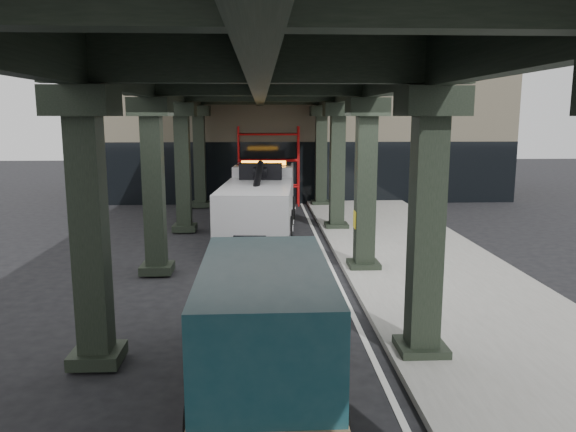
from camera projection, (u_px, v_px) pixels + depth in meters
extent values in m
plane|color=black|center=(277.00, 294.00, 14.40)|extent=(90.00, 90.00, 0.00)
cube|color=gray|center=(427.00, 268.00, 16.56)|extent=(5.00, 40.00, 0.15)
cube|color=silver|center=(333.00, 272.00, 16.44)|extent=(0.12, 38.00, 0.01)
cube|color=black|center=(426.00, 228.00, 10.15)|extent=(0.55, 0.55, 5.00)
cube|color=black|center=(432.00, 102.00, 9.75)|extent=(1.10, 1.10, 0.50)
cube|color=black|center=(421.00, 349.00, 10.55)|extent=(0.90, 0.90, 0.24)
cube|color=black|center=(365.00, 187.00, 16.05)|extent=(0.55, 0.55, 5.00)
cube|color=black|center=(367.00, 107.00, 15.65)|extent=(1.10, 1.10, 0.50)
cube|color=black|center=(363.00, 265.00, 16.45)|extent=(0.90, 0.90, 0.24)
cube|color=black|center=(337.00, 168.00, 21.95)|extent=(0.55, 0.55, 5.00)
cube|color=black|center=(338.00, 110.00, 21.55)|extent=(1.10, 1.10, 0.50)
cube|color=black|center=(336.00, 226.00, 22.35)|extent=(0.90, 0.90, 0.24)
cube|color=black|center=(321.00, 157.00, 27.85)|extent=(0.55, 0.55, 5.00)
cube|color=black|center=(321.00, 111.00, 27.45)|extent=(1.10, 1.10, 0.50)
cube|color=black|center=(321.00, 203.00, 28.25)|extent=(0.90, 0.90, 0.24)
cube|color=black|center=(90.00, 231.00, 9.86)|extent=(0.55, 0.55, 5.00)
cube|color=black|center=(82.00, 101.00, 9.47)|extent=(1.10, 1.10, 0.50)
cube|color=black|center=(98.00, 355.00, 10.27)|extent=(0.90, 0.90, 0.24)
cube|color=black|center=(154.00, 188.00, 15.76)|extent=(0.55, 0.55, 5.00)
cube|color=black|center=(150.00, 107.00, 15.37)|extent=(1.10, 1.10, 0.50)
cube|color=black|center=(157.00, 268.00, 16.17)|extent=(0.90, 0.90, 0.24)
cube|color=black|center=(183.00, 169.00, 21.66)|extent=(0.55, 0.55, 5.00)
cube|color=black|center=(181.00, 109.00, 21.27)|extent=(1.10, 1.10, 0.50)
cube|color=black|center=(185.00, 227.00, 22.07)|extent=(0.90, 0.90, 0.24)
cube|color=black|center=(200.00, 157.00, 27.56)|extent=(0.55, 0.55, 5.00)
cube|color=black|center=(198.00, 111.00, 27.17)|extent=(1.10, 1.10, 0.50)
cube|color=black|center=(201.00, 204.00, 27.97)|extent=(0.90, 0.90, 0.24)
cube|color=black|center=(368.00, 78.00, 15.51)|extent=(0.35, 32.00, 1.10)
cube|color=black|center=(149.00, 77.00, 15.23)|extent=(0.35, 32.00, 1.10)
cube|color=black|center=(260.00, 77.00, 15.37)|extent=(0.35, 32.00, 1.10)
cube|color=black|center=(259.00, 51.00, 15.25)|extent=(7.40, 32.00, 0.30)
cube|color=#C6B793|center=(301.00, 125.00, 33.45)|extent=(22.00, 10.00, 8.00)
cylinder|color=red|center=(239.00, 166.00, 28.63)|extent=(0.08, 0.08, 4.00)
cylinder|color=red|center=(239.00, 167.00, 27.84)|extent=(0.08, 0.08, 4.00)
cylinder|color=red|center=(298.00, 166.00, 28.77)|extent=(0.08, 0.08, 4.00)
cylinder|color=red|center=(299.00, 167.00, 27.98)|extent=(0.08, 0.08, 4.00)
cylinder|color=red|center=(269.00, 185.00, 28.87)|extent=(3.00, 0.08, 0.08)
cylinder|color=red|center=(268.00, 160.00, 28.64)|extent=(3.00, 0.08, 0.08)
cylinder|color=red|center=(268.00, 134.00, 28.42)|extent=(3.00, 0.08, 0.08)
cube|color=black|center=(259.00, 218.00, 21.13)|extent=(1.61, 7.69, 0.25)
cube|color=white|center=(264.00, 187.00, 23.54)|extent=(2.58, 2.62, 1.83)
cube|color=white|center=(266.00, 195.00, 24.68)|extent=(2.44, 0.90, 0.92)
cube|color=black|center=(265.00, 174.00, 23.70)|extent=(2.34, 1.50, 0.87)
cube|color=white|center=(257.00, 206.00, 19.86)|extent=(2.83, 5.27, 1.43)
cube|color=orange|center=(264.00, 163.00, 23.16)|extent=(1.85, 0.43, 0.16)
cube|color=black|center=(261.00, 171.00, 21.69)|extent=(1.67, 0.74, 0.61)
cylinder|color=black|center=(257.00, 184.00, 19.93)|extent=(0.52, 3.57, 1.37)
cube|color=black|center=(250.00, 251.00, 17.49)|extent=(0.42, 1.44, 0.18)
cube|color=black|center=(247.00, 258.00, 16.80)|extent=(1.64, 0.38, 0.18)
cylinder|color=black|center=(239.00, 209.00, 24.05)|extent=(0.44, 1.14, 1.12)
cylinder|color=silver|center=(239.00, 209.00, 24.05)|extent=(0.44, 0.65, 0.62)
cylinder|color=black|center=(291.00, 210.00, 23.98)|extent=(0.44, 1.14, 1.12)
cylinder|color=silver|center=(291.00, 210.00, 23.98)|extent=(0.44, 0.65, 0.62)
cylinder|color=black|center=(228.00, 224.00, 20.74)|extent=(0.44, 1.14, 1.12)
cylinder|color=silver|center=(228.00, 224.00, 20.74)|extent=(0.44, 0.65, 0.62)
cylinder|color=black|center=(289.00, 225.00, 20.67)|extent=(0.44, 1.14, 1.12)
cylinder|color=silver|center=(289.00, 225.00, 20.67)|extent=(0.44, 0.65, 0.62)
cylinder|color=black|center=(223.00, 231.00, 19.44)|extent=(0.44, 1.14, 1.12)
cylinder|color=silver|center=(223.00, 231.00, 19.44)|extent=(0.44, 0.65, 0.62)
cylinder|color=black|center=(288.00, 232.00, 19.37)|extent=(0.44, 1.14, 1.12)
cylinder|color=silver|center=(288.00, 232.00, 19.37)|extent=(0.44, 0.65, 0.62)
cube|color=#123740|center=(264.00, 294.00, 11.50)|extent=(1.96, 1.06, 0.86)
cube|color=#123740|center=(265.00, 322.00, 8.86)|extent=(2.02, 4.29, 1.86)
cube|color=#98724D|center=(265.00, 357.00, 9.37)|extent=(2.06, 5.34, 0.33)
cube|color=black|center=(264.00, 263.00, 11.00)|extent=(1.86, 0.42, 0.79)
cube|color=black|center=(265.00, 288.00, 9.06)|extent=(2.04, 3.43, 0.52)
cube|color=silver|center=(264.00, 304.00, 12.07)|extent=(1.90, 0.12, 0.29)
cylinder|color=black|center=(217.00, 319.00, 11.50)|extent=(0.27, 0.80, 0.80)
cylinder|color=silver|center=(217.00, 319.00, 11.50)|extent=(0.31, 0.44, 0.44)
cylinder|color=black|center=(310.00, 317.00, 11.59)|extent=(0.27, 0.80, 0.80)
cylinder|color=silver|center=(310.00, 317.00, 11.59)|extent=(0.31, 0.44, 0.44)
cylinder|color=black|center=(196.00, 424.00, 7.57)|extent=(0.27, 0.80, 0.80)
cylinder|color=silver|center=(196.00, 424.00, 7.57)|extent=(0.31, 0.44, 0.44)
cylinder|color=black|center=(336.00, 420.00, 7.67)|extent=(0.27, 0.80, 0.80)
cylinder|color=silver|center=(336.00, 420.00, 7.67)|extent=(0.31, 0.44, 0.44)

